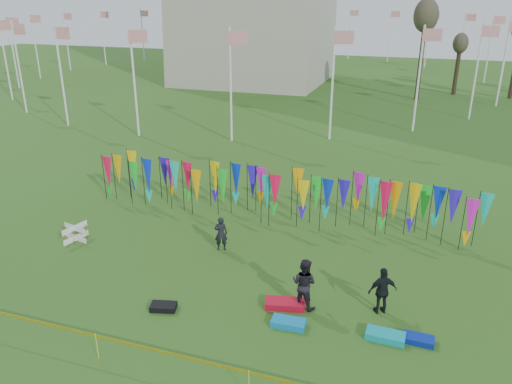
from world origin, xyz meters
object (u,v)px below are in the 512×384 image
(kite_bag_black, at_px, (163,307))
(kite_bag_teal, at_px, (385,336))
(person_left, at_px, (221,234))
(person_right, at_px, (383,291))
(person_mid, at_px, (304,284))
(box_kite, at_px, (75,233))
(kite_bag_turquoise, at_px, (288,323))
(kite_bag_blue, at_px, (418,339))
(kite_bag_red, at_px, (285,304))

(kite_bag_black, xyz_separation_m, kite_bag_teal, (7.34, 0.82, 0.01))
(person_left, bearing_deg, person_right, 140.69)
(person_mid, relative_size, kite_bag_black, 2.11)
(box_kite, xyz_separation_m, kite_bag_turquoise, (10.40, -2.86, -0.27))
(person_right, distance_m, kite_bag_blue, 1.92)
(person_mid, height_order, kite_bag_turquoise, person_mid)
(kite_bag_black, bearing_deg, person_left, 87.23)
(person_left, distance_m, kite_bag_teal, 8.10)
(person_mid, bearing_deg, kite_bag_red, 34.78)
(box_kite, xyz_separation_m, person_left, (6.33, 1.28, 0.37))
(box_kite, distance_m, kite_bag_red, 10.19)
(person_right, xyz_separation_m, kite_bag_blue, (1.27, -1.23, -0.75))
(person_mid, relative_size, kite_bag_teal, 1.53)
(person_mid, xyz_separation_m, kite_bag_red, (-0.59, -0.23, -0.79))
(person_mid, height_order, person_right, person_mid)
(person_left, bearing_deg, kite_bag_blue, 135.96)
(kite_bag_blue, relative_size, kite_bag_black, 1.07)
(person_mid, xyz_separation_m, kite_bag_turquoise, (-0.20, -1.21, -0.81))
(box_kite, height_order, kite_bag_turquoise, box_kite)
(person_mid, relative_size, kite_bag_blue, 1.97)
(box_kite, height_order, kite_bag_blue, box_kite)
(person_left, xyz_separation_m, person_mid, (4.26, -2.94, 0.17))
(person_left, relative_size, kite_bag_teal, 1.25)
(kite_bag_red, bearing_deg, kite_bag_blue, -6.13)
(kite_bag_turquoise, xyz_separation_m, kite_bag_blue, (4.03, 0.51, -0.01))
(person_right, distance_m, kite_bag_teal, 1.61)
(kite_bag_red, bearing_deg, kite_bag_teal, -10.77)
(kite_bag_red, relative_size, kite_bag_black, 1.56)
(person_right, bearing_deg, kite_bag_black, -10.76)
(person_mid, distance_m, person_right, 2.61)
(person_left, relative_size, kite_bag_black, 1.73)
(kite_bag_turquoise, distance_m, kite_bag_black, 4.32)
(kite_bag_red, xyz_separation_m, kite_bag_teal, (3.43, -0.65, -0.01))
(kite_bag_blue, xyz_separation_m, kite_bag_red, (-4.42, 0.47, 0.03))
(kite_bag_teal, bearing_deg, person_mid, 162.72)
(person_mid, relative_size, person_right, 1.09)
(person_left, xyz_separation_m, kite_bag_red, (3.68, -3.17, -0.63))
(person_left, height_order, kite_bag_turquoise, person_left)
(kite_bag_blue, bearing_deg, person_left, 155.78)
(kite_bag_black, bearing_deg, box_kite, 151.24)
(box_kite, height_order, person_left, person_left)
(person_left, distance_m, kite_bag_red, 4.89)
(kite_bag_turquoise, relative_size, kite_bag_teal, 0.91)
(box_kite, distance_m, kite_bag_teal, 13.68)
(box_kite, distance_m, person_left, 6.47)
(box_kite, relative_size, kite_bag_teal, 0.63)
(person_mid, distance_m, kite_bag_red, 1.01)
(kite_bag_black, bearing_deg, person_mid, 20.76)
(box_kite, relative_size, kite_bag_blue, 0.81)
(person_mid, bearing_deg, kite_bag_black, 33.98)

